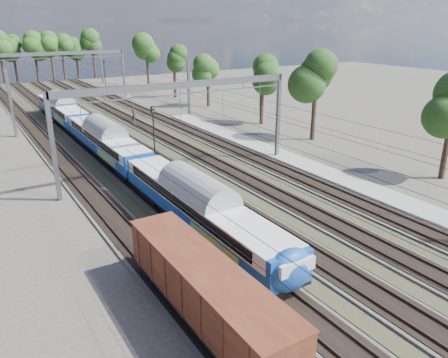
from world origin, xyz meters
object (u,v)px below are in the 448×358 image
emu_train (107,137)px  freight_boxcar (205,290)px  signal_far (104,70)px  signal_near (153,127)px  worker (134,116)px

emu_train → freight_boxcar: bearing=-98.8°
emu_train → freight_boxcar: size_ratio=4.88×
freight_boxcar → signal_far: bearing=75.7°
freight_boxcar → emu_train: bearing=81.2°
signal_near → signal_far: (12.37, 56.10, 0.14)m
emu_train → freight_boxcar: 29.45m
worker → signal_near: signal_near is taller
freight_boxcar → signal_near: bearing=71.7°
freight_boxcar → signal_far: size_ratio=2.07×
worker → signal_far: (7.33, 36.61, 2.90)m
freight_boxcar → signal_far: signal_far is taller
signal_far → signal_near: bearing=-92.4°
emu_train → worker: emu_train is taller
emu_train → signal_near: bearing=-36.8°
emu_train → freight_boxcar: (-4.50, -29.10, -0.53)m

